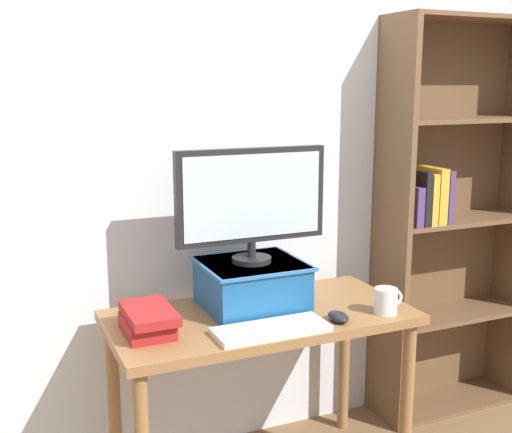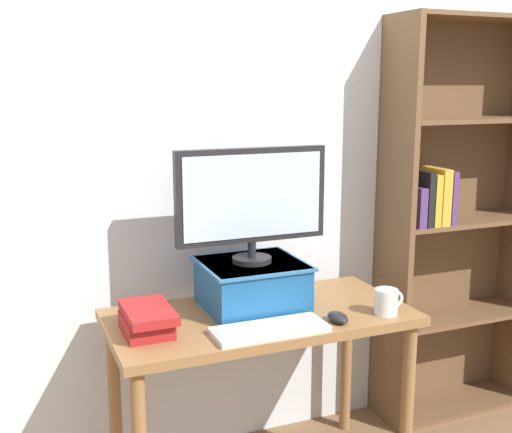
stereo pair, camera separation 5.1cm
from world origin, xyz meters
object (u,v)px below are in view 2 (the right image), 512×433
at_px(bookshelf_unit, 454,218).
at_px(keyboard, 270,329).
at_px(computer_monitor, 252,199).
at_px(riser_box, 252,283).
at_px(desk, 260,337).
at_px(coffee_mug, 387,302).
at_px(book_stack, 147,320).
at_px(computer_mouse, 338,317).

bearing_deg(bookshelf_unit, keyboard, -158.77).
xyz_separation_m(bookshelf_unit, keyboard, (-1.14, -0.44, -0.22)).
bearing_deg(computer_monitor, bookshelf_unit, 9.29).
relative_size(riser_box, keyboard, 0.95).
xyz_separation_m(desk, coffee_mug, (0.44, -0.19, 0.15)).
bearing_deg(keyboard, computer_monitor, 81.40).
bearing_deg(book_stack, desk, 4.10).
bearing_deg(computer_mouse, book_stack, 166.26).
xyz_separation_m(riser_box, book_stack, (-0.44, -0.10, -0.05)).
xyz_separation_m(bookshelf_unit, book_stack, (-1.54, -0.28, -0.18)).
bearing_deg(riser_box, desk, -85.55).
bearing_deg(bookshelf_unit, computer_mouse, -152.93).
height_order(bookshelf_unit, coffee_mug, bookshelf_unit).
distance_m(computer_monitor, keyboard, 0.50).
bearing_deg(computer_mouse, keyboard, 179.82).
height_order(computer_mouse, coffee_mug, coffee_mug).
xyz_separation_m(bookshelf_unit, computer_mouse, (-0.87, -0.44, -0.22)).
bearing_deg(book_stack, bookshelf_unit, 10.35).
bearing_deg(computer_mouse, riser_box, 131.14).
bearing_deg(riser_box, computer_mouse, -48.86).
bearing_deg(computer_mouse, coffee_mug, 0.82).
relative_size(computer_mouse, book_stack, 0.39).
bearing_deg(book_stack, riser_box, 13.18).
bearing_deg(desk, keyboard, -103.12).
bearing_deg(coffee_mug, desk, 156.33).
height_order(riser_box, computer_mouse, riser_box).
bearing_deg(desk, riser_box, 94.45).
relative_size(bookshelf_unit, computer_monitor, 3.14).
distance_m(computer_monitor, computer_mouse, 0.54).
relative_size(bookshelf_unit, book_stack, 6.94).
distance_m(riser_box, computer_mouse, 0.36).
xyz_separation_m(desk, bookshelf_unit, (1.10, 0.25, 0.33)).
bearing_deg(bookshelf_unit, coffee_mug, -146.15).
height_order(desk, computer_mouse, computer_mouse).
relative_size(computer_monitor, keyboard, 1.46).
height_order(keyboard, computer_mouse, computer_mouse).
height_order(bookshelf_unit, book_stack, bookshelf_unit).
relative_size(computer_mouse, coffee_mug, 0.87).
bearing_deg(desk, computer_monitor, 94.55).
relative_size(computer_monitor, computer_mouse, 5.73).
distance_m(desk, computer_monitor, 0.53).
bearing_deg(computer_monitor, computer_mouse, -48.69).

